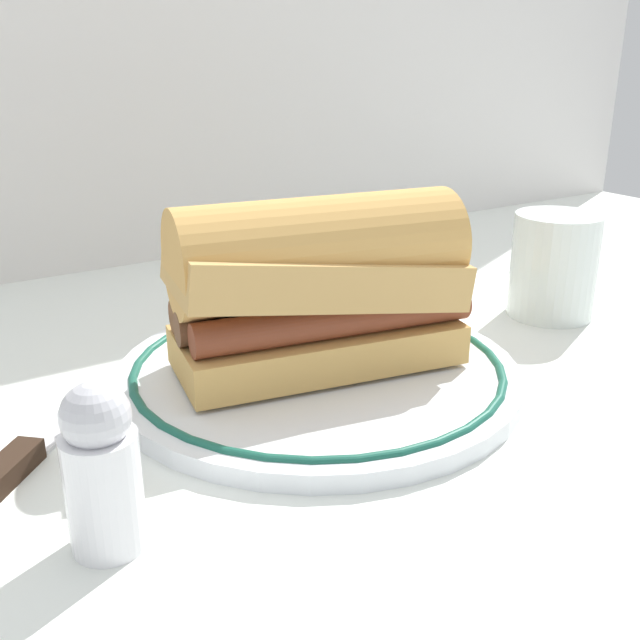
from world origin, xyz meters
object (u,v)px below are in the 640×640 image
object	(u,v)px
drinking_glass	(553,272)
salt_shaker	(102,469)
butter_knife	(33,446)
sausage_sandwich	(320,282)
plate	(320,371)

from	to	relation	value
drinking_glass	salt_shaker	size ratio (longest dim) A/B	1.06
salt_shaker	butter_knife	bearing A→B (deg)	96.14
sausage_sandwich	butter_knife	xyz separation A→B (m)	(-0.19, 0.01, -0.07)
drinking_glass	sausage_sandwich	bearing A→B (deg)	-178.09
drinking_glass	butter_knife	world-z (taller)	drinking_glass
salt_shaker	butter_knife	xyz separation A→B (m)	(-0.01, 0.10, -0.04)
plate	drinking_glass	bearing A→B (deg)	1.91
salt_shaker	butter_knife	world-z (taller)	salt_shaker
sausage_sandwich	drinking_glass	bearing A→B (deg)	12.08
plate	sausage_sandwich	bearing A→B (deg)	88.21
sausage_sandwich	salt_shaker	world-z (taller)	sausage_sandwich
drinking_glass	butter_knife	bearing A→B (deg)	-179.90
plate	sausage_sandwich	size ratio (longest dim) A/B	1.36
plate	salt_shaker	world-z (taller)	salt_shaker
plate	butter_knife	world-z (taller)	plate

